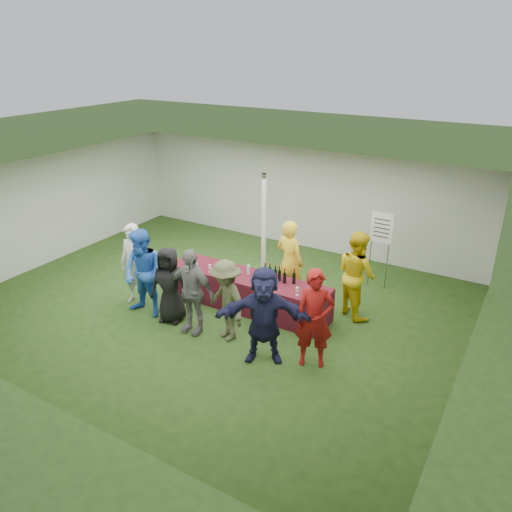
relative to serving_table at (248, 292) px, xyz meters
The scene contains 18 objects.
ground 0.81m from the serving_table, 161.15° to the right, with size 60.00×60.00×0.00m, color #284719.
tent 1.39m from the serving_table, 100.33° to the left, with size 10.00×10.00×10.00m.
serving_table is the anchor object (origin of this frame).
wine_bottles 0.82m from the serving_table, 12.94° to the left, with size 0.71×0.14×0.32m.
wine_glasses 0.71m from the serving_table, 149.98° to the right, with size 2.76×0.11×0.16m.
water_bottle 0.49m from the serving_table, 111.99° to the left, with size 0.07×0.07×0.23m.
bar_towel 1.55m from the serving_table, ahead, with size 0.25×0.18×0.03m, color white.
dump_bucket 1.66m from the serving_table, ahead, with size 0.25×0.25×0.18m, color slate.
wine_list_sign 3.26m from the serving_table, 49.25° to the left, with size 0.50×0.03×1.80m.
staff_pourer 1.10m from the serving_table, 50.81° to the left, with size 0.68×0.44×1.86m, color yellow.
staff_back 2.29m from the serving_table, 24.21° to the left, with size 0.89×0.70×1.84m, color gold.
customer_0 2.49m from the serving_table, 155.43° to the right, with size 0.65×0.43×1.79m, color silver.
customer_1 2.19m from the serving_table, 141.93° to the right, with size 0.90×0.70×1.86m, color blue.
customer_2 1.69m from the serving_table, 131.31° to the right, with size 0.78×0.51×1.59m, color black.
customer_3 1.49m from the serving_table, 108.67° to the right, with size 1.02×0.42×1.74m, color slate.
customer_4 1.32m from the serving_table, 77.39° to the right, with size 1.04×0.60×1.62m, color #484E2E.
customer_5 1.96m from the serving_table, 49.87° to the right, with size 1.66×0.53×1.79m, color #1C1D41.
customer_6 2.39m from the serving_table, 29.07° to the right, with size 0.66×0.43×1.81m, color maroon.
Camera 1 is at (5.61, -7.75, 5.28)m, focal length 35.00 mm.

